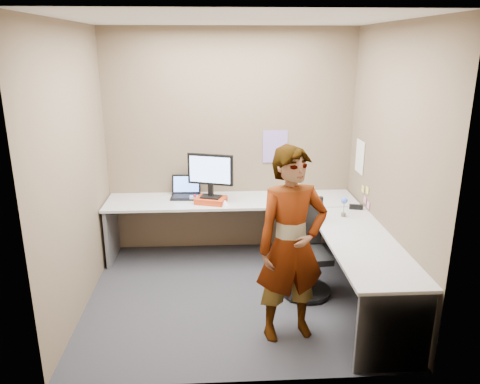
{
  "coord_description": "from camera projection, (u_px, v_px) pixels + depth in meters",
  "views": [
    {
      "loc": [
        -0.2,
        -4.3,
        2.48
      ],
      "look_at": [
        0.06,
        0.25,
        1.05
      ],
      "focal_mm": 35.0,
      "sensor_mm": 36.0,
      "label": 1
    }
  ],
  "objects": [
    {
      "name": "sticky_note_c",
      "position": [
        368.0,
        205.0,
        5.15
      ],
      "size": [
        0.01,
        0.07,
        0.07
      ],
      "primitive_type": "cube",
      "color": "pink",
      "rests_on": "wall_right"
    },
    {
      "name": "ground",
      "position": [
        236.0,
        296.0,
        4.85
      ],
      "size": [
        3.0,
        3.0,
        0.0
      ],
      "primitive_type": "plane",
      "color": "#252429",
      "rests_on": "ground"
    },
    {
      "name": "office_chair",
      "position": [
        306.0,
        256.0,
        4.83
      ],
      "size": [
        0.52,
        0.52,
        0.97
      ],
      "rotation": [
        0.0,
        0.0,
        0.11
      ],
      "color": "black",
      "rests_on": "ground"
    },
    {
      "name": "paper_ream",
      "position": [
        211.0,
        200.0,
        5.43
      ],
      "size": [
        0.4,
        0.34,
        0.07
      ],
      "primitive_type": "cube",
      "rotation": [
        0.0,
        0.0,
        -0.32
      ],
      "color": "#B63512",
      "rests_on": "desk"
    },
    {
      "name": "ceiling",
      "position": [
        235.0,
        19.0,
        4.04
      ],
      "size": [
        3.0,
        3.0,
        0.0
      ],
      "primitive_type": "plane",
      "rotation": [
        3.14,
        0.0,
        0.0
      ],
      "color": "white",
      "rests_on": "wall_back"
    },
    {
      "name": "person",
      "position": [
        292.0,
        246.0,
        3.96
      ],
      "size": [
        0.7,
        0.54,
        1.72
      ],
      "primitive_type": "imported",
      "rotation": [
        0.0,
        0.0,
        0.23
      ],
      "color": "#999399",
      "rests_on": "ground"
    },
    {
      "name": "wall_left",
      "position": [
        75.0,
        172.0,
        4.37
      ],
      "size": [
        0.0,
        2.7,
        2.7
      ],
      "primitive_type": "plane",
      "rotation": [
        1.57,
        0.0,
        1.57
      ],
      "color": "brown",
      "rests_on": "ground"
    },
    {
      "name": "laptop",
      "position": [
        186.0,
        191.0,
        5.66
      ],
      "size": [
        0.36,
        0.3,
        0.25
      ],
      "rotation": [
        0.0,
        0.0,
        -0.04
      ],
      "color": "black",
      "rests_on": "desk"
    },
    {
      "name": "sticky_note_a",
      "position": [
        367.0,
        190.0,
        5.17
      ],
      "size": [
        0.01,
        0.07,
        0.07
      ],
      "primitive_type": "cube",
      "color": "#F2E059",
      "rests_on": "wall_right"
    },
    {
      "name": "stapler",
      "position": [
        356.0,
        207.0,
        5.22
      ],
      "size": [
        0.16,
        0.07,
        0.05
      ],
      "primitive_type": "cube",
      "rotation": [
        0.0,
        0.0,
        -0.23
      ],
      "color": "black",
      "rests_on": "desk"
    },
    {
      "name": "wall_back",
      "position": [
        230.0,
        143.0,
        5.68
      ],
      "size": [
        3.0,
        0.0,
        3.0
      ],
      "primitive_type": "plane",
      "rotation": [
        1.57,
        0.0,
        0.0
      ],
      "color": "brown",
      "rests_on": "ground"
    },
    {
      "name": "origami",
      "position": [
        225.0,
        202.0,
        5.37
      ],
      "size": [
        0.1,
        0.1,
        0.06
      ],
      "primitive_type": "cone",
      "color": "white",
      "rests_on": "desk"
    },
    {
      "name": "flower",
      "position": [
        344.0,
        204.0,
        4.97
      ],
      "size": [
        0.07,
        0.07,
        0.22
      ],
      "color": "brown",
      "rests_on": "desk"
    },
    {
      "name": "monitor",
      "position": [
        210.0,
        172.0,
        5.35
      ],
      "size": [
        0.52,
        0.23,
        0.51
      ],
      "rotation": [
        0.0,
        0.0,
        -0.32
      ],
      "color": "black",
      "rests_on": "paper_ream"
    },
    {
      "name": "wall_right",
      "position": [
        390.0,
        168.0,
        4.53
      ],
      "size": [
        0.0,
        2.7,
        2.7
      ],
      "primitive_type": "plane",
      "rotation": [
        1.57,
        0.0,
        -1.57
      ],
      "color": "brown",
      "rests_on": "ground"
    },
    {
      "name": "sticky_note_b",
      "position": [
        365.0,
        200.0,
        5.26
      ],
      "size": [
        0.01,
        0.07,
        0.07
      ],
      "primitive_type": "cube",
      "color": "pink",
      "rests_on": "wall_right"
    },
    {
      "name": "sticky_note_d",
      "position": [
        363.0,
        189.0,
        5.32
      ],
      "size": [
        0.01,
        0.07,
        0.07
      ],
      "primitive_type": "cube",
      "color": "#F2E059",
      "rests_on": "wall_right"
    },
    {
      "name": "trackball_mouse",
      "position": [
        195.0,
        198.0,
        5.55
      ],
      "size": [
        0.12,
        0.08,
        0.07
      ],
      "color": "#B7B7BC",
      "rests_on": "desk"
    },
    {
      "name": "calendar_white",
      "position": [
        360.0,
        157.0,
        5.41
      ],
      "size": [
        0.01,
        0.28,
        0.38
      ],
      "primitive_type": "cube",
      "color": "white",
      "rests_on": "wall_right"
    },
    {
      "name": "calendar_purple",
      "position": [
        275.0,
        147.0,
        5.72
      ],
      "size": [
        0.3,
        0.01,
        0.4
      ],
      "primitive_type": "cube",
      "color": "#846BB7",
      "rests_on": "wall_back"
    },
    {
      "name": "desk",
      "position": [
        274.0,
        228.0,
        5.06
      ],
      "size": [
        2.98,
        2.58,
        0.73
      ],
      "color": "#B4B4B4",
      "rests_on": "ground"
    }
  ]
}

